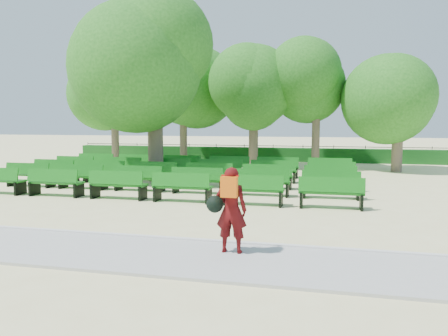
% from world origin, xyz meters
% --- Properties ---
extents(ground, '(120.00, 120.00, 0.00)m').
position_xyz_m(ground, '(0.00, 0.00, 0.00)').
color(ground, beige).
extents(paving, '(30.00, 2.20, 0.06)m').
position_xyz_m(paving, '(0.00, -7.40, 0.03)').
color(paving, '#A9A9A5').
rests_on(paving, ground).
extents(curb, '(30.00, 0.12, 0.10)m').
position_xyz_m(curb, '(0.00, -6.25, 0.05)').
color(curb, silver).
rests_on(curb, ground).
extents(hedge, '(26.00, 0.70, 0.90)m').
position_xyz_m(hedge, '(0.00, 14.00, 0.45)').
color(hedge, '#134C16').
rests_on(hedge, ground).
extents(fence, '(26.00, 0.10, 1.02)m').
position_xyz_m(fence, '(0.00, 14.40, 0.00)').
color(fence, black).
rests_on(fence, ground).
extents(tree_line, '(21.80, 6.80, 7.04)m').
position_xyz_m(tree_line, '(0.00, 10.00, 0.00)').
color(tree_line, '#2A721E').
rests_on(tree_line, ground).
extents(bench_array, '(1.97, 0.62, 1.24)m').
position_xyz_m(bench_array, '(-1.24, 1.93, 0.10)').
color(bench_array, '#126B14').
rests_on(bench_array, ground).
extents(tree_among, '(5.83, 5.83, 7.90)m').
position_xyz_m(tree_among, '(-2.93, 3.09, 5.25)').
color(tree_among, brown).
rests_on(tree_among, ground).
extents(person, '(0.81, 0.48, 1.72)m').
position_xyz_m(person, '(2.72, -6.93, 0.95)').
color(person, '#4A0A0B').
rests_on(person, ground).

